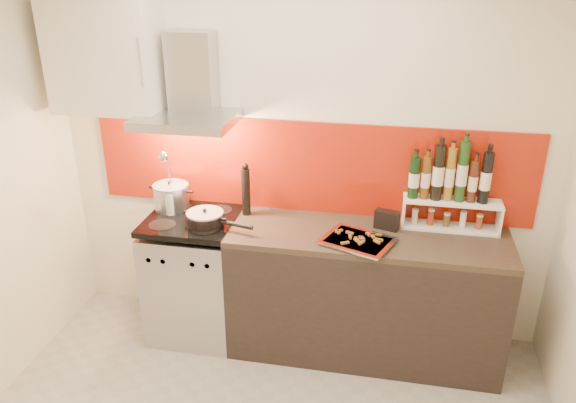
% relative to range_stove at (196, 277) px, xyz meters
% --- Properties ---
extents(back_wall, '(3.40, 0.02, 2.60)m').
position_rel_range_stove_xyz_m(back_wall, '(0.70, 0.30, 0.86)').
color(back_wall, silver).
rests_on(back_wall, ground).
extents(backsplash, '(3.00, 0.02, 0.64)m').
position_rel_range_stove_xyz_m(backsplash, '(0.75, 0.29, 0.78)').
color(backsplash, '#9D1C08').
rests_on(backsplash, back_wall).
extents(range_stove, '(0.60, 0.60, 0.91)m').
position_rel_range_stove_xyz_m(range_stove, '(0.00, 0.00, 0.00)').
color(range_stove, '#B7B7BA').
rests_on(range_stove, ground).
extents(counter, '(1.80, 0.60, 0.90)m').
position_rel_range_stove_xyz_m(counter, '(1.20, 0.00, 0.01)').
color(counter, black).
rests_on(counter, ground).
extents(range_hood, '(0.62, 0.50, 0.61)m').
position_rel_range_stove_xyz_m(range_hood, '(0.00, 0.14, 1.30)').
color(range_hood, '#B7B7BA').
rests_on(range_hood, back_wall).
extents(upper_cabinet, '(0.70, 0.35, 0.72)m').
position_rel_range_stove_xyz_m(upper_cabinet, '(-0.55, 0.13, 1.51)').
color(upper_cabinet, white).
rests_on(upper_cabinet, back_wall).
extents(stock_pot, '(0.25, 0.25, 0.21)m').
position_rel_range_stove_xyz_m(stock_pot, '(-0.18, 0.12, 0.56)').
color(stock_pot, '#B7B7BA').
rests_on(stock_pot, range_stove).
extents(saute_pan, '(0.47, 0.25, 0.11)m').
position_rel_range_stove_xyz_m(saute_pan, '(0.14, -0.08, 0.51)').
color(saute_pan, black).
rests_on(saute_pan, range_stove).
extents(utensil_jar, '(0.10, 0.15, 0.48)m').
position_rel_range_stove_xyz_m(utensil_jar, '(-0.16, 0.04, 0.60)').
color(utensil_jar, silver).
rests_on(utensil_jar, range_stove).
extents(pepper_mill, '(0.06, 0.06, 0.37)m').
position_rel_range_stove_xyz_m(pepper_mill, '(0.35, 0.15, 0.64)').
color(pepper_mill, black).
rests_on(pepper_mill, counter).
extents(step_shelf, '(0.62, 0.17, 0.60)m').
position_rel_range_stove_xyz_m(step_shelf, '(1.69, 0.19, 0.73)').
color(step_shelf, white).
rests_on(step_shelf, counter).
extents(caddy_box, '(0.17, 0.11, 0.13)m').
position_rel_range_stove_xyz_m(caddy_box, '(1.31, 0.11, 0.52)').
color(caddy_box, black).
rests_on(caddy_box, counter).
extents(baking_tray, '(0.51, 0.45, 0.03)m').
position_rel_range_stove_xyz_m(baking_tray, '(1.14, -0.13, 0.47)').
color(baking_tray, silver).
rests_on(baking_tray, counter).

